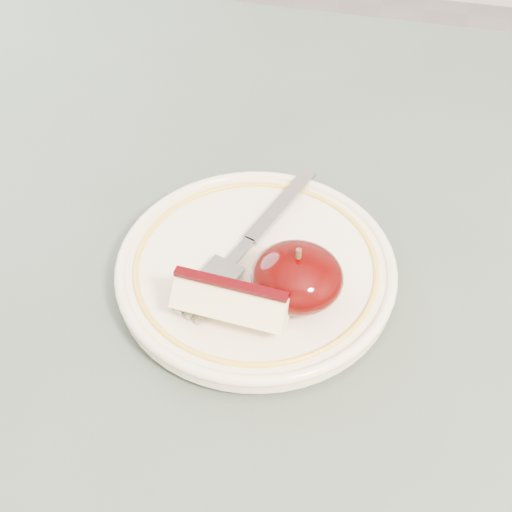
% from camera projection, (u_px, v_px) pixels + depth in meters
% --- Properties ---
extents(table, '(0.90, 0.90, 0.75)m').
position_uv_depth(table, '(239.00, 367.00, 0.61)').
color(table, brown).
rests_on(table, ground).
extents(plate, '(0.22, 0.22, 0.02)m').
position_uv_depth(plate, '(256.00, 268.00, 0.55)').
color(plate, beige).
rests_on(plate, table).
extents(apple_half, '(0.07, 0.06, 0.05)m').
position_uv_depth(apple_half, '(297.00, 277.00, 0.51)').
color(apple_half, black).
rests_on(apple_half, plate).
extents(apple_wedge, '(0.08, 0.04, 0.04)m').
position_uv_depth(apple_wedge, '(231.00, 301.00, 0.50)').
color(apple_wedge, beige).
rests_on(apple_wedge, plate).
extents(fork, '(0.08, 0.18, 0.00)m').
position_uv_depth(fork, '(249.00, 242.00, 0.55)').
color(fork, gray).
rests_on(fork, plate).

